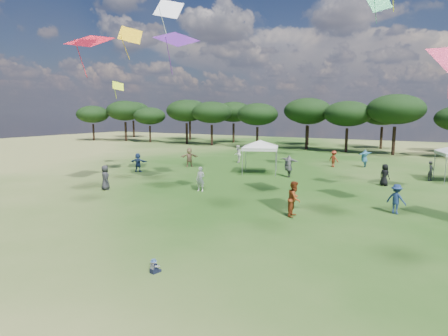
% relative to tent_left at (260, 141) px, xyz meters
% --- Properties ---
extents(ground, '(140.00, 140.00, 0.00)m').
position_rel_tent_left_xyz_m(ground, '(5.50, -22.83, -2.82)').
color(ground, '#285018').
rests_on(ground, ground).
extents(tree_line, '(108.78, 17.63, 7.77)m').
position_rel_tent_left_xyz_m(tree_line, '(7.89, 24.58, 2.61)').
color(tree_line, black).
rests_on(tree_line, ground).
extents(tent_left, '(5.69, 5.69, 3.24)m').
position_rel_tent_left_xyz_m(tent_left, '(0.00, 0.00, 0.00)').
color(tent_left, gray).
rests_on(tent_left, ground).
extents(toddler, '(0.35, 0.38, 0.48)m').
position_rel_tent_left_xyz_m(toddler, '(5.35, -20.68, -2.60)').
color(toddler, black).
rests_on(toddler, ground).
extents(festival_crowd, '(29.70, 21.84, 1.88)m').
position_rel_tent_left_xyz_m(festival_crowd, '(3.11, -1.01, -1.93)').
color(festival_crowd, '#255670').
rests_on(festival_crowd, ground).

